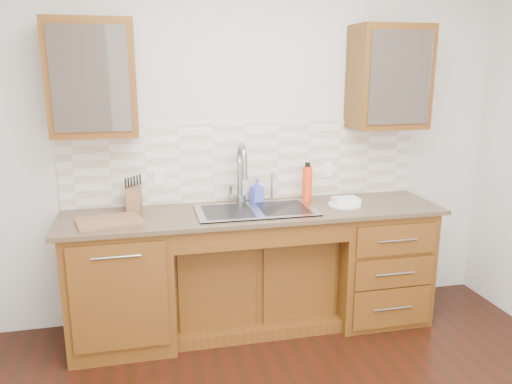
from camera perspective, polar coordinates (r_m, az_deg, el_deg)
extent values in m
cube|color=beige|center=(3.81, -1.34, 5.80)|extent=(4.00, 0.10, 2.70)
cube|color=#593014|center=(3.64, -15.11, -10.01)|extent=(0.70, 0.62, 0.88)
cube|color=#593014|center=(3.83, -0.44, -9.76)|extent=(1.20, 0.44, 0.70)
cube|color=#593014|center=(4.01, 13.34, -7.62)|extent=(0.70, 0.62, 0.88)
cube|color=#84705B|center=(3.55, -0.09, -2.34)|extent=(2.70, 0.65, 0.03)
cube|color=beige|center=(3.77, -1.14, 3.49)|extent=(2.70, 0.02, 0.59)
cube|color=#9E9EA5|center=(3.55, -0.04, -3.49)|extent=(0.84, 0.46, 0.19)
cylinder|color=#999993|center=(3.68, -1.89, 1.72)|extent=(0.04, 0.04, 0.40)
cylinder|color=#999993|center=(3.77, 1.83, 0.74)|extent=(0.02, 0.02, 0.24)
cube|color=#593014|center=(3.49, -18.16, 12.22)|extent=(0.55, 0.34, 0.75)
cube|color=#593014|center=(3.92, 14.92, 12.54)|extent=(0.55, 0.34, 0.75)
cube|color=white|center=(3.71, -10.99, 1.70)|extent=(0.08, 0.01, 0.12)
cube|color=white|center=(3.96, 8.17, 2.59)|extent=(0.08, 0.01, 0.12)
imported|color=#485CDE|center=(3.73, 0.08, 0.15)|extent=(0.10, 0.10, 0.18)
cylinder|color=#EE3C12|center=(3.77, 5.86, 0.91)|extent=(0.09, 0.09, 0.27)
cylinder|color=white|center=(3.72, 10.11, -1.45)|extent=(0.32, 0.32, 0.01)
cube|color=silver|center=(3.77, 10.23, -0.86)|extent=(0.19, 0.14, 0.03)
cube|color=#926444|center=(3.63, -13.77, -0.72)|extent=(0.11, 0.16, 0.17)
cube|color=#926549|center=(3.40, -16.41, -3.22)|extent=(0.46, 0.37, 0.02)
imported|color=white|center=(3.50, -19.03, 11.36)|extent=(0.13, 0.13, 0.10)
imported|color=white|center=(3.48, -15.64, 11.52)|extent=(0.13, 0.13, 0.10)
imported|color=white|center=(3.89, 14.22, 11.81)|extent=(0.12, 0.12, 0.10)
imported|color=silver|center=(3.95, 15.77, 11.65)|extent=(0.11, 0.11, 0.08)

